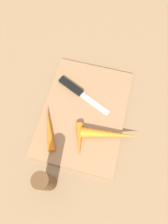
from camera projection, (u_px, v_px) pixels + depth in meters
name	position (u px, v px, depth m)	size (l,w,h in m)	color
ground_plane	(84.00, 113.00, 0.66)	(1.40, 1.40, 0.00)	#8C6D4C
cutting_board	(84.00, 113.00, 0.65)	(0.36, 0.26, 0.01)	#99704C
knife	(74.00, 88.00, 0.67)	(0.10, 0.19, 0.01)	#B7B7BC
carrot_longest	(110.00, 134.00, 0.60)	(0.03, 0.03, 0.17)	orange
carrot_shortest	(79.00, 140.00, 0.60)	(0.02, 0.02, 0.10)	orange
carrot_medium	(49.00, 127.00, 0.62)	(0.02, 0.02, 0.15)	orange
pepper_grinder	(45.00, 182.00, 0.51)	(0.04, 0.04, 0.15)	brown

